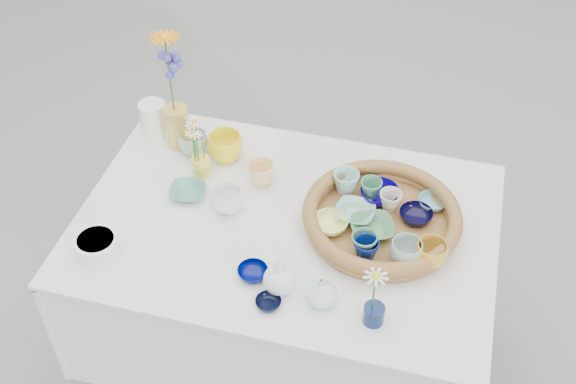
% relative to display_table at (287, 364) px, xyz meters
% --- Properties ---
extents(ground, '(80.00, 80.00, 0.00)m').
position_rel_display_table_xyz_m(ground, '(0.00, 0.00, 0.00)').
color(ground, gray).
extents(display_table, '(1.26, 0.86, 0.77)m').
position_rel_display_table_xyz_m(display_table, '(0.00, 0.00, 0.00)').
color(display_table, white).
rests_on(display_table, ground).
extents(wicker_tray, '(0.47, 0.47, 0.08)m').
position_rel_display_table_xyz_m(wicker_tray, '(0.28, 0.05, 0.80)').
color(wicker_tray, brown).
rests_on(wicker_tray, display_table).
extents(tray_ceramic_0, '(0.12, 0.12, 0.04)m').
position_rel_display_table_xyz_m(tray_ceramic_0, '(0.26, 0.15, 0.80)').
color(tray_ceramic_0, '#0A0073').
rests_on(tray_ceramic_0, wicker_tray).
extents(tray_ceramic_1, '(0.12, 0.12, 0.03)m').
position_rel_display_table_xyz_m(tray_ceramic_1, '(0.38, 0.09, 0.80)').
color(tray_ceramic_1, black).
rests_on(tray_ceramic_1, wicker_tray).
extents(tray_ceramic_2, '(0.11, 0.11, 0.07)m').
position_rel_display_table_xyz_m(tray_ceramic_2, '(0.44, -0.07, 0.82)').
color(tray_ceramic_2, gold).
rests_on(tray_ceramic_2, wicker_tray).
extents(tray_ceramic_3, '(0.16, 0.16, 0.03)m').
position_rel_display_table_xyz_m(tray_ceramic_3, '(0.26, 0.01, 0.80)').
color(tray_ceramic_3, '#4D8958').
rests_on(tray_ceramic_3, wicker_tray).
extents(tray_ceramic_4, '(0.08, 0.08, 0.07)m').
position_rel_display_table_xyz_m(tray_ceramic_4, '(0.25, -0.08, 0.82)').
color(tray_ceramic_4, '#558B65').
rests_on(tray_ceramic_4, wicker_tray).
extents(tray_ceramic_5, '(0.13, 0.13, 0.03)m').
position_rel_display_table_xyz_m(tray_ceramic_5, '(0.20, 0.06, 0.80)').
color(tray_ceramic_5, '#88C2B2').
rests_on(tray_ceramic_5, wicker_tray).
extents(tray_ceramic_6, '(0.11, 0.11, 0.08)m').
position_rel_display_table_xyz_m(tray_ceramic_6, '(0.15, 0.16, 0.82)').
color(tray_ceramic_6, '#9DD8CD').
rests_on(tray_ceramic_6, wicker_tray).
extents(tray_ceramic_7, '(0.08, 0.08, 0.06)m').
position_rel_display_table_xyz_m(tray_ceramic_7, '(0.29, 0.12, 0.82)').
color(tray_ceramic_7, beige).
rests_on(tray_ceramic_7, wicker_tray).
extents(tray_ceramic_8, '(0.09, 0.09, 0.03)m').
position_rel_display_table_xyz_m(tray_ceramic_8, '(0.42, 0.16, 0.80)').
color(tray_ceramic_8, '#74B8D5').
rests_on(tray_ceramic_8, wicker_tray).
extents(tray_ceramic_9, '(0.09, 0.09, 0.07)m').
position_rel_display_table_xyz_m(tray_ceramic_9, '(0.26, -0.10, 0.82)').
color(tray_ceramic_9, '#031456').
rests_on(tray_ceramic_9, wicker_tray).
extents(tray_ceramic_10, '(0.14, 0.14, 0.03)m').
position_rel_display_table_xyz_m(tray_ceramic_10, '(0.14, -0.01, 0.80)').
color(tray_ceramic_10, '#FAFF81').
rests_on(tray_ceramic_10, wicker_tray).
extents(tray_ceramic_11, '(0.10, 0.10, 0.07)m').
position_rel_display_table_xyz_m(tray_ceramic_11, '(0.37, -0.08, 0.82)').
color(tray_ceramic_11, '#9BB9B7').
rests_on(tray_ceramic_11, wicker_tray).
extents(tray_ceramic_12, '(0.08, 0.08, 0.06)m').
position_rel_display_table_xyz_m(tray_ceramic_12, '(0.23, 0.15, 0.81)').
color(tray_ceramic_12, '#4B936C').
rests_on(tray_ceramic_12, wicker_tray).
extents(loose_ceramic_0, '(0.13, 0.13, 0.09)m').
position_rel_display_table_xyz_m(loose_ceramic_0, '(-0.27, 0.24, 0.81)').
color(loose_ceramic_0, yellow).
rests_on(loose_ceramic_0, display_table).
extents(loose_ceramic_1, '(0.11, 0.11, 0.08)m').
position_rel_display_table_xyz_m(loose_ceramic_1, '(-0.12, 0.15, 0.81)').
color(loose_ceramic_1, '#FFD68B').
rests_on(loose_ceramic_1, display_table).
extents(loose_ceramic_2, '(0.13, 0.13, 0.03)m').
position_rel_display_table_xyz_m(loose_ceramic_2, '(-0.33, 0.03, 0.78)').
color(loose_ceramic_2, '#539C7E').
rests_on(loose_ceramic_2, display_table).
extents(loose_ceramic_3, '(0.10, 0.10, 0.08)m').
position_rel_display_table_xyz_m(loose_ceramic_3, '(-0.19, 0.01, 0.80)').
color(loose_ceramic_3, white).
rests_on(loose_ceramic_3, display_table).
extents(loose_ceramic_4, '(0.11, 0.11, 0.03)m').
position_rel_display_table_xyz_m(loose_ceramic_4, '(-0.04, -0.23, 0.78)').
color(loose_ceramic_4, '#000754').
rests_on(loose_ceramic_4, display_table).
extents(loose_ceramic_5, '(0.11, 0.11, 0.08)m').
position_rel_display_table_xyz_m(loose_ceramic_5, '(-0.38, 0.24, 0.80)').
color(loose_ceramic_5, '#AACCBA').
rests_on(loose_ceramic_5, display_table).
extents(loose_ceramic_6, '(0.09, 0.09, 0.02)m').
position_rel_display_table_xyz_m(loose_ceramic_6, '(0.04, -0.32, 0.78)').
color(loose_ceramic_6, black).
rests_on(loose_ceramic_6, display_table).
extents(fluted_bowl, '(0.13, 0.13, 0.07)m').
position_rel_display_table_xyz_m(fluted_bowl, '(-0.49, -0.27, 0.80)').
color(fluted_bowl, white).
rests_on(fluted_bowl, display_table).
extents(bud_vase_paleblue, '(0.09, 0.09, 0.14)m').
position_rel_display_table_xyz_m(bud_vase_paleblue, '(0.05, -0.26, 0.83)').
color(bud_vase_paleblue, white).
rests_on(bud_vase_paleblue, display_table).
extents(bud_vase_seafoam, '(0.10, 0.10, 0.09)m').
position_rel_display_table_xyz_m(bud_vase_seafoam, '(0.17, -0.27, 0.81)').
color(bud_vase_seafoam, silver).
rests_on(bud_vase_seafoam, display_table).
extents(bud_vase_cobalt, '(0.07, 0.07, 0.06)m').
position_rel_display_table_xyz_m(bud_vase_cobalt, '(0.32, -0.30, 0.79)').
color(bud_vase_cobalt, '#0D1B49').
rests_on(bud_vase_cobalt, display_table).
extents(single_daisy, '(0.08, 0.08, 0.13)m').
position_rel_display_table_xyz_m(single_daisy, '(0.31, -0.29, 0.88)').
color(single_daisy, silver).
rests_on(single_daisy, bud_vase_cobalt).
extents(tall_vase_yellow, '(0.08, 0.08, 0.15)m').
position_rel_display_table_xyz_m(tall_vase_yellow, '(-0.45, 0.26, 0.84)').
color(tall_vase_yellow, '#E5B949').
rests_on(tall_vase_yellow, display_table).
extents(gerbera, '(0.12, 0.12, 0.28)m').
position_rel_display_table_xyz_m(gerbera, '(-0.45, 0.26, 1.05)').
color(gerbera, orange).
rests_on(gerbera, tall_vase_yellow).
extents(hydrangea, '(0.08, 0.08, 0.24)m').
position_rel_display_table_xyz_m(hydrangea, '(-0.45, 0.26, 1.00)').
color(hydrangea, '#4449B7').
rests_on(hydrangea, tall_vase_yellow).
extents(white_pitcher, '(0.13, 0.10, 0.12)m').
position_rel_display_table_xyz_m(white_pitcher, '(-0.55, 0.30, 0.83)').
color(white_pitcher, white).
rests_on(white_pitcher, display_table).
extents(daisy_cup, '(0.06, 0.06, 0.06)m').
position_rel_display_table_xyz_m(daisy_cup, '(-0.32, 0.14, 0.80)').
color(daisy_cup, '#FFF246').
rests_on(daisy_cup, display_table).
extents(daisy_posy, '(0.09, 0.09, 0.14)m').
position_rel_display_table_xyz_m(daisy_posy, '(-0.33, 0.14, 0.90)').
color(daisy_posy, white).
rests_on(daisy_posy, daisy_cup).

